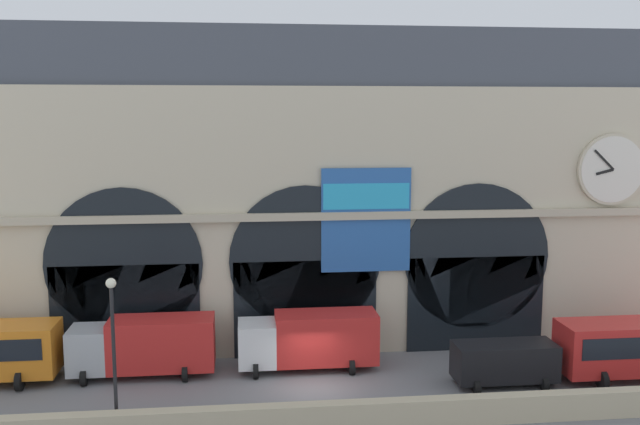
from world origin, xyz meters
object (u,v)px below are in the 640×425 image
(box_truck_midwest, at_px, (145,345))
(street_lamp_quayside, at_px, (113,335))
(box_truck_center, at_px, (310,339))
(van_mideast, at_px, (504,361))

(box_truck_midwest, bearing_deg, street_lamp_quayside, -92.88)
(box_truck_midwest, distance_m, street_lamp_quayside, 7.17)
(street_lamp_quayside, bearing_deg, box_truck_midwest, 87.12)
(box_truck_center, bearing_deg, street_lamp_quayside, -143.83)
(van_mideast, distance_m, street_lamp_quayside, 19.34)
(box_truck_midwest, relative_size, box_truck_center, 1.00)
(box_truck_midwest, height_order, box_truck_center, same)
(box_truck_midwest, distance_m, box_truck_center, 8.76)
(box_truck_midwest, distance_m, van_mideast, 18.75)
(box_truck_midwest, height_order, van_mideast, box_truck_midwest)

